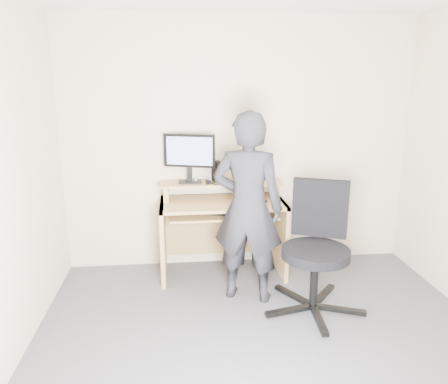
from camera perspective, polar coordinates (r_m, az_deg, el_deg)
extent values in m
plane|color=#4E4E53|center=(3.26, 6.37, -21.20)|extent=(3.50, 3.50, 0.00)
cube|color=beige|center=(4.41, 2.00, 6.18)|extent=(3.50, 0.02, 2.50)
cube|color=tan|center=(4.31, -7.93, -6.24)|extent=(0.04, 0.60, 0.75)
cube|color=tan|center=(4.42, 7.35, -5.67)|extent=(0.04, 0.60, 0.75)
cube|color=tan|center=(4.21, -0.20, -1.42)|extent=(1.20, 0.60, 0.03)
cube|color=tan|center=(4.16, -0.08, -2.99)|extent=(1.02, 0.38, 0.02)
cube|color=tan|center=(4.31, -7.56, 0.08)|extent=(0.05, 0.28, 0.15)
cube|color=tan|center=(4.41, 6.59, 0.46)|extent=(0.05, 0.28, 0.15)
cube|color=tan|center=(4.31, -0.40, 1.21)|extent=(1.20, 0.30, 0.02)
cube|color=tan|center=(4.57, -0.56, -4.15)|extent=(1.20, 0.03, 0.65)
cube|color=black|center=(4.28, -4.47, 1.34)|extent=(0.22, 0.14, 0.02)
cube|color=black|center=(4.28, -4.50, 2.41)|extent=(0.05, 0.04, 0.14)
cube|color=black|center=(4.22, -4.56, 5.40)|extent=(0.49, 0.18, 0.32)
cube|color=#7E92D9|center=(4.20, -4.55, 5.35)|extent=(0.43, 0.13, 0.27)
cube|color=black|center=(4.30, -0.87, 2.71)|extent=(0.11, 0.15, 0.20)
cylinder|color=silver|center=(4.32, 1.82, 2.52)|extent=(0.07, 0.07, 0.16)
cube|color=black|center=(4.33, 3.38, 1.49)|extent=(0.10, 0.14, 0.01)
cube|color=black|center=(4.21, -2.05, 1.28)|extent=(0.05, 0.05, 0.03)
torus|color=silver|center=(4.33, -2.77, 1.53)|extent=(0.19, 0.19, 0.06)
cube|color=black|center=(4.15, 0.67, -2.66)|extent=(0.49, 0.35, 0.03)
ellipsoid|color=black|center=(4.16, 5.08, -1.20)|extent=(0.10, 0.07, 0.04)
cube|color=black|center=(3.87, 14.89, -14.61)|extent=(0.41, 0.21, 0.03)
cube|color=black|center=(4.06, 12.77, -13.00)|extent=(0.32, 0.36, 0.03)
cube|color=black|center=(4.00, 9.05, -13.21)|extent=(0.27, 0.39, 0.03)
cube|color=black|center=(3.78, 8.51, -15.03)|extent=(0.42, 0.15, 0.03)
cube|color=black|center=(3.69, 12.30, -16.01)|extent=(0.09, 0.43, 0.03)
cylinder|color=black|center=(3.77, 11.69, -11.24)|extent=(0.07, 0.07, 0.44)
cylinder|color=black|center=(3.67, 11.89, -7.81)|extent=(0.56, 0.56, 0.08)
cube|color=black|center=(3.79, 12.45, -2.08)|extent=(0.46, 0.24, 0.50)
imported|color=black|center=(3.72, 3.11, -2.12)|extent=(0.70, 0.58, 1.66)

